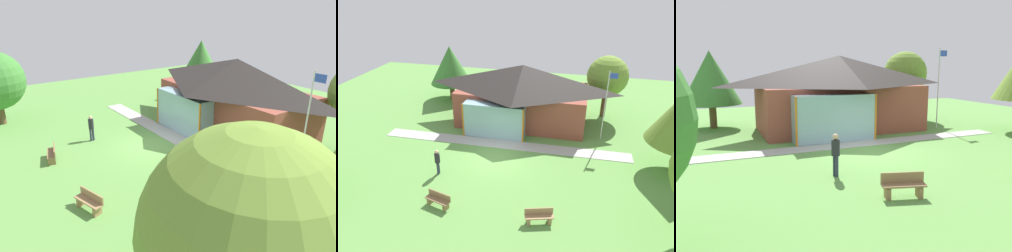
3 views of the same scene
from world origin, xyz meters
The scene contains 9 objects.
ground_plane centered at (0.00, 0.00, 0.00)m, with size 44.00×44.00×0.00m, color #609947.
pavilion centered at (0.55, 6.47, 2.61)m, with size 11.62×7.15×5.02m.
footpath centered at (0.00, 2.09, 0.01)m, with size 18.85×1.30×0.03m, color #ADADA8.
flagpole centered at (7.29, 4.67, 3.05)m, with size 0.64×0.08×5.53m.
bench_front_center centered at (-1.76, -5.59, 0.40)m, with size 1.56×0.81×0.84m.
bench_front_right centered at (3.90, -5.58, 0.40)m, with size 1.56×0.85×0.84m.
visitor_strolling_lawn centered at (-3.10, -2.65, 1.02)m, with size 0.34×0.34×1.74m.
tree_behind_pavilion_left centered at (-7.45, 10.39, 3.51)m, with size 4.09×4.09×5.37m.
tree_far_east centered at (11.86, -5.06, 3.98)m, with size 4.61×4.61×6.30m.
Camera 1 is at (14.97, -9.19, 8.26)m, focal length 32.67 mm.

